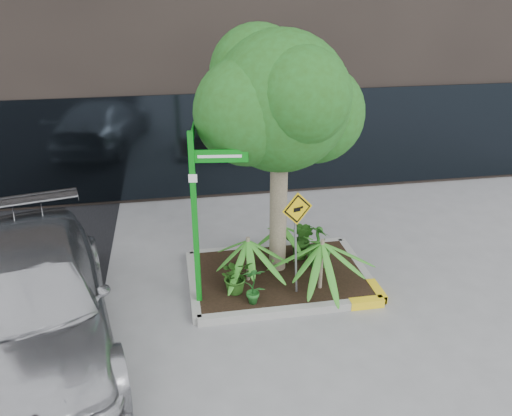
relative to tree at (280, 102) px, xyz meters
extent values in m
plane|color=gray|center=(-0.21, -0.53, -3.31)|extent=(80.00, 80.00, 0.00)
cube|color=#9E9E99|center=(-0.01, 0.87, -3.23)|extent=(3.20, 0.15, 0.15)
cube|color=#9E9E99|center=(-0.01, -1.33, -3.23)|extent=(3.20, 0.15, 0.15)
cube|color=#9E9E99|center=(-1.61, -0.23, -3.23)|extent=(0.15, 2.20, 0.15)
cube|color=#9E9E99|center=(1.59, -0.23, -3.23)|extent=(0.15, 2.20, 0.15)
cube|color=yellow|center=(1.29, -1.33, -3.23)|extent=(0.60, 0.17, 0.15)
cube|color=black|center=(-0.01, -0.23, -3.19)|extent=(3.05, 2.05, 0.06)
cylinder|color=gray|center=(0.00, -0.02, -1.85)|extent=(0.31, 0.31, 2.92)
cylinder|color=gray|center=(0.10, -0.02, -0.77)|extent=(0.55, 0.16, 0.95)
sphere|color=#235017|center=(0.00, -0.02, 0.00)|extent=(2.34, 2.34, 2.34)
sphere|color=#235017|center=(0.68, 0.28, -0.29)|extent=(1.75, 1.75, 1.75)
sphere|color=#235017|center=(-0.58, -0.21, -0.09)|extent=(1.75, 1.75, 1.75)
sphere|color=#235017|center=(0.20, -0.60, 0.20)|extent=(1.56, 1.56, 1.56)
sphere|color=#235017|center=(-0.29, 0.47, 0.39)|extent=(1.65, 1.65, 1.65)
cylinder|color=gray|center=(0.60, -0.83, -2.68)|extent=(0.07, 0.07, 0.96)
cylinder|color=gray|center=(-0.61, -0.35, -2.72)|extent=(0.07, 0.07, 0.87)
cylinder|color=gray|center=(0.20, 0.41, -2.81)|extent=(0.07, 0.07, 0.68)
imported|color=#B7B8BD|center=(-4.01, -1.36, -2.53)|extent=(3.26, 5.66, 1.55)
imported|color=#285B1A|center=(-0.88, -0.69, -2.84)|extent=(0.70, 0.70, 0.64)
imported|color=#235B1B|center=(0.79, -0.07, -2.73)|extent=(0.66, 0.66, 0.85)
imported|color=#1E6420|center=(-0.64, -1.08, -2.80)|extent=(0.39, 0.39, 0.72)
imported|color=#245618|center=(0.54, 0.22, -2.73)|extent=(0.64, 0.64, 0.85)
cube|color=#0C8817|center=(-1.54, -0.83, -1.75)|extent=(0.10, 0.10, 3.11)
cube|color=#0C8817|center=(-1.12, -0.89, -0.59)|extent=(0.86, 0.14, 0.20)
cube|color=#0C8817|center=(-1.48, -0.41, -0.36)|extent=(0.14, 0.86, 0.20)
cube|color=white|center=(-1.12, -0.90, -0.59)|extent=(0.66, 0.09, 0.04)
cube|color=white|center=(-1.50, -0.41, -0.36)|extent=(0.09, 0.66, 0.04)
cube|color=white|center=(-1.54, -0.88, -0.92)|extent=(0.13, 0.02, 0.13)
cylinder|color=slate|center=(0.13, -0.82, -2.30)|extent=(0.10, 0.20, 1.71)
cube|color=yellow|center=(0.13, -0.83, -1.58)|extent=(0.55, 0.19, 0.57)
cube|color=black|center=(0.13, -0.85, -1.58)|extent=(0.49, 0.16, 0.51)
cube|color=yellow|center=(0.13, -0.85, -1.58)|extent=(0.41, 0.13, 0.43)
cube|color=black|center=(0.12, -0.85, -1.59)|extent=(0.13, 0.04, 0.08)
camera|label=1|loc=(-1.83, -8.02, 1.78)|focal=35.00mm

